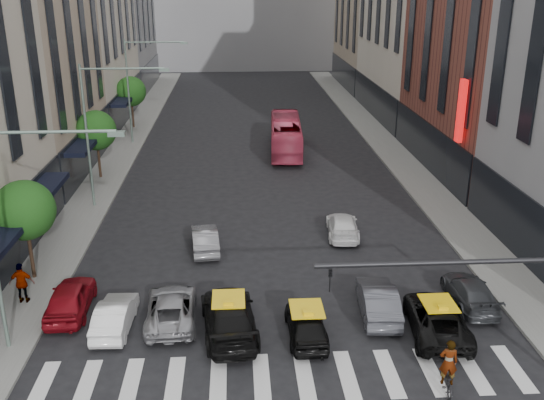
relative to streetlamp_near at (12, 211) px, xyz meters
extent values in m
cube|color=slate|center=(-1.46, 26.00, -5.83)|extent=(3.00, 96.00, 0.15)
cube|color=slate|center=(21.54, 26.00, -5.83)|extent=(3.00, 96.00, 0.15)
cube|color=tan|center=(-6.96, 24.00, 6.10)|extent=(8.00, 16.00, 24.00)
cylinder|color=black|center=(-1.76, 6.00, -4.18)|extent=(0.18, 0.18, 3.15)
sphere|color=#1D4012|center=(-1.76, 6.00, -2.24)|extent=(2.88, 2.88, 2.88)
cylinder|color=black|center=(-1.76, 22.00, -4.18)|extent=(0.18, 0.18, 3.15)
sphere|color=#1D4012|center=(-1.76, 22.00, -2.24)|extent=(2.88, 2.88, 2.88)
cylinder|color=black|center=(-1.76, 38.00, -4.18)|extent=(0.18, 0.18, 3.15)
sphere|color=#1D4012|center=(-1.76, 38.00, -2.24)|extent=(2.88, 2.88, 2.88)
cylinder|color=gray|center=(1.54, 0.00, 2.95)|extent=(5.00, 0.12, 0.12)
cube|color=gray|center=(4.04, 0.00, 2.85)|extent=(0.60, 0.25, 0.18)
cylinder|color=gray|center=(-0.96, 16.00, -1.25)|extent=(0.16, 0.16, 9.00)
cylinder|color=gray|center=(1.54, 16.00, 2.95)|extent=(5.00, 0.12, 0.12)
cube|color=gray|center=(4.04, 16.00, 2.85)|extent=(0.60, 0.25, 0.18)
cylinder|color=gray|center=(-0.96, 32.00, -1.25)|extent=(0.16, 0.16, 9.00)
cylinder|color=gray|center=(1.54, 32.00, 2.95)|extent=(5.00, 0.12, 0.12)
cube|color=gray|center=(4.04, 32.00, 2.85)|extent=(0.60, 0.25, 0.18)
cylinder|color=black|center=(15.54, -5.00, -0.10)|extent=(10.00, 0.16, 0.16)
imported|color=black|center=(11.04, -5.00, -0.60)|extent=(0.13, 0.16, 0.80)
cube|color=red|center=(22.64, 16.00, 0.10)|extent=(0.30, 0.70, 4.00)
imported|color=maroon|center=(0.84, 2.72, -5.18)|extent=(1.82, 4.28, 1.44)
imported|color=white|center=(3.04, 1.26, -5.27)|extent=(1.47, 3.89, 1.27)
imported|color=gray|center=(5.34, 1.73, -5.27)|extent=(2.31, 4.65, 1.27)
imported|color=black|center=(7.83, 0.70, -5.13)|extent=(2.67, 5.51, 1.54)
imported|color=black|center=(11.00, 0.11, -5.25)|extent=(1.59, 3.88, 1.32)
imported|color=#47484F|center=(14.34, 1.71, -5.19)|extent=(1.81, 4.41, 1.42)
imported|color=black|center=(16.46, 0.14, -5.23)|extent=(2.78, 5.10, 1.36)
imported|color=#393C40|center=(18.71, 2.35, -5.28)|extent=(1.90, 4.35, 1.24)
imported|color=gray|center=(6.49, 8.96, -5.26)|extent=(1.75, 4.03, 1.29)
imported|color=white|center=(14.28, 10.45, -5.29)|extent=(2.10, 4.37, 1.23)
imported|color=#C33956|center=(12.52, 28.49, -4.45)|extent=(3.08, 10.57, 2.91)
imported|color=black|center=(15.64, -3.55, -5.45)|extent=(0.85, 1.79, 0.91)
imported|color=gray|center=(15.64, -3.55, -4.10)|extent=(0.71, 0.52, 1.79)
imported|color=gray|center=(-1.44, 3.54, -4.80)|extent=(1.13, 0.50, 1.91)
camera|label=1|loc=(8.27, -21.30, 8.04)|focal=40.00mm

